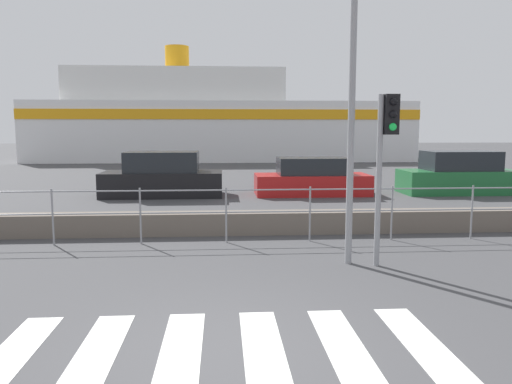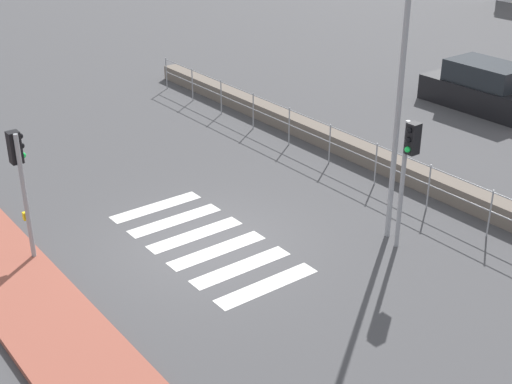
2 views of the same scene
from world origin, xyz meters
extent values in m
plane|color=#424244|center=(0.00, 0.00, 0.00)|extent=(160.00, 160.00, 0.00)
cube|color=silver|center=(-2.34, 0.00, 0.00)|extent=(0.45, 2.40, 0.01)
cube|color=silver|center=(-1.44, 0.00, 0.00)|extent=(0.45, 2.40, 0.01)
cube|color=silver|center=(-0.54, 0.00, 0.00)|extent=(0.45, 2.40, 0.01)
cube|color=silver|center=(0.36, 0.00, 0.00)|extent=(0.45, 2.40, 0.01)
cube|color=silver|center=(1.26, 0.00, 0.00)|extent=(0.45, 2.40, 0.01)
cube|color=silver|center=(2.16, 0.00, 0.00)|extent=(0.45, 2.40, 0.01)
cube|color=#6B6056|center=(0.00, 6.20, 0.25)|extent=(23.89, 0.55, 0.51)
cylinder|color=gray|center=(0.00, 5.33, 1.12)|extent=(21.51, 0.03, 0.03)
cylinder|color=gray|center=(0.00, 5.33, 0.65)|extent=(21.51, 0.03, 0.03)
cylinder|color=gray|center=(-3.58, 5.33, 0.59)|extent=(0.04, 0.04, 1.18)
cylinder|color=gray|center=(-1.79, 5.33, 0.59)|extent=(0.04, 0.04, 1.18)
cylinder|color=gray|center=(0.00, 5.33, 0.59)|extent=(0.04, 0.04, 1.18)
cylinder|color=gray|center=(1.79, 5.33, 0.59)|extent=(0.04, 0.04, 1.18)
cylinder|color=gray|center=(3.58, 5.33, 0.59)|extent=(0.04, 0.04, 1.18)
cylinder|color=gray|center=(5.38, 5.33, 0.59)|extent=(0.04, 0.04, 1.18)
cylinder|color=gray|center=(2.63, 3.33, 1.49)|extent=(0.10, 0.10, 2.99)
cube|color=black|center=(2.80, 3.33, 2.65)|extent=(0.24, 0.24, 0.68)
sphere|color=black|center=(2.80, 3.19, 2.86)|extent=(0.13, 0.13, 0.13)
sphere|color=black|center=(2.80, 3.19, 2.65)|extent=(0.13, 0.13, 0.13)
sphere|color=#19D84C|center=(2.80, 3.19, 2.43)|extent=(0.13, 0.13, 0.13)
cylinder|color=gray|center=(2.17, 3.52, 3.06)|extent=(0.12, 0.12, 6.13)
cube|color=white|center=(0.00, 33.93, 2.19)|extent=(28.31, 7.38, 4.38)
cube|color=white|center=(-3.40, 33.93, 5.58)|extent=(15.85, 5.90, 2.41)
cube|color=orange|center=(0.00, 30.22, 3.42)|extent=(28.31, 0.08, 0.70)
cylinder|color=orange|center=(-3.40, 33.93, 7.69)|extent=(1.80, 1.80, 1.80)
cube|color=black|center=(-2.21, 12.90, 0.44)|extent=(4.25, 1.86, 0.88)
cube|color=#1E2328|center=(-2.21, 12.90, 1.24)|extent=(2.55, 1.64, 0.72)
cube|color=#B21919|center=(3.21, 12.90, 0.37)|extent=(4.14, 1.74, 0.75)
cube|color=#1E2328|center=(3.21, 12.90, 1.06)|extent=(2.48, 1.53, 0.61)
cube|color=#1E6633|center=(8.78, 12.90, 0.44)|extent=(4.30, 1.76, 0.87)
cube|color=#1E2328|center=(8.78, 12.90, 1.23)|extent=(2.58, 1.55, 0.71)
camera|label=1|loc=(-0.08, -5.09, 2.40)|focal=35.00mm
camera|label=2|loc=(11.84, -7.64, 8.01)|focal=50.00mm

